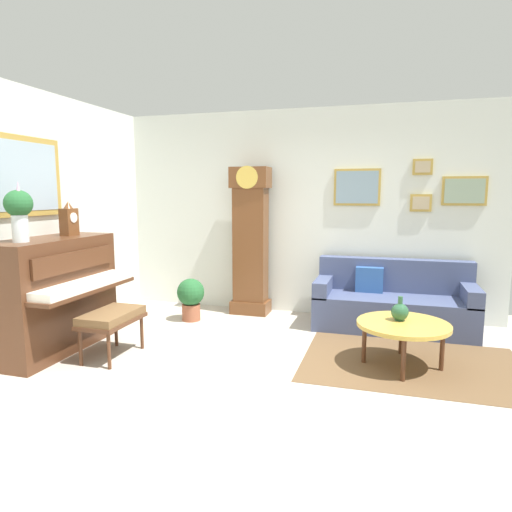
{
  "coord_description": "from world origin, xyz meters",
  "views": [
    {
      "loc": [
        1.15,
        -3.75,
        1.68
      ],
      "look_at": [
        -0.27,
        1.07,
        0.97
      ],
      "focal_mm": 31.45,
      "sensor_mm": 36.0,
      "label": 1
    }
  ],
  "objects_px": {
    "green_jug": "(400,312)",
    "couch": "(393,303)",
    "piano": "(54,294)",
    "coffee_table": "(403,326)",
    "mantel_clock": "(69,220)",
    "flower_vase": "(19,209)",
    "potted_plant": "(191,296)",
    "grandfather_clock": "(251,245)",
    "piano_bench": "(112,318)"
  },
  "relations": [
    {
      "from": "grandfather_clock",
      "to": "flower_vase",
      "type": "distance_m",
      "value": 2.92
    },
    {
      "from": "mantel_clock",
      "to": "potted_plant",
      "type": "bearing_deg",
      "value": 50.31
    },
    {
      "from": "flower_vase",
      "to": "mantel_clock",
      "type": "bearing_deg",
      "value": 89.96
    },
    {
      "from": "potted_plant",
      "to": "piano_bench",
      "type": "bearing_deg",
      "value": -98.46
    },
    {
      "from": "grandfather_clock",
      "to": "couch",
      "type": "height_order",
      "value": "grandfather_clock"
    },
    {
      "from": "piano",
      "to": "grandfather_clock",
      "type": "relative_size",
      "value": 0.71
    },
    {
      "from": "couch",
      "to": "flower_vase",
      "type": "distance_m",
      "value": 4.31
    },
    {
      "from": "piano_bench",
      "to": "potted_plant",
      "type": "relative_size",
      "value": 1.25
    },
    {
      "from": "piano",
      "to": "flower_vase",
      "type": "distance_m",
      "value": 0.99
    },
    {
      "from": "coffee_table",
      "to": "mantel_clock",
      "type": "distance_m",
      "value": 3.7
    },
    {
      "from": "piano",
      "to": "coffee_table",
      "type": "height_order",
      "value": "piano"
    },
    {
      "from": "couch",
      "to": "mantel_clock",
      "type": "height_order",
      "value": "mantel_clock"
    },
    {
      "from": "couch",
      "to": "green_jug",
      "type": "bearing_deg",
      "value": -87.75
    },
    {
      "from": "couch",
      "to": "piano_bench",
      "type": "bearing_deg",
      "value": -146.17
    },
    {
      "from": "mantel_clock",
      "to": "flower_vase",
      "type": "xyz_separation_m",
      "value": [
        -0.0,
        -0.69,
        0.14
      ]
    },
    {
      "from": "flower_vase",
      "to": "grandfather_clock",
      "type": "bearing_deg",
      "value": 56.51
    },
    {
      "from": "couch",
      "to": "flower_vase",
      "type": "xyz_separation_m",
      "value": [
        -3.49,
        -2.22,
        1.21
      ]
    },
    {
      "from": "piano",
      "to": "potted_plant",
      "type": "relative_size",
      "value": 2.57
    },
    {
      "from": "piano",
      "to": "mantel_clock",
      "type": "height_order",
      "value": "mantel_clock"
    },
    {
      "from": "coffee_table",
      "to": "green_jug",
      "type": "height_order",
      "value": "green_jug"
    },
    {
      "from": "coffee_table",
      "to": "grandfather_clock",
      "type": "bearing_deg",
      "value": 143.64
    },
    {
      "from": "piano",
      "to": "grandfather_clock",
      "type": "height_order",
      "value": "grandfather_clock"
    },
    {
      "from": "piano_bench",
      "to": "coffee_table",
      "type": "bearing_deg",
      "value": 11.1
    },
    {
      "from": "piano",
      "to": "piano_bench",
      "type": "bearing_deg",
      "value": -1.64
    },
    {
      "from": "grandfather_clock",
      "to": "flower_vase",
      "type": "xyz_separation_m",
      "value": [
        -1.58,
        -2.39,
        0.56
      ]
    },
    {
      "from": "flower_vase",
      "to": "green_jug",
      "type": "xyz_separation_m",
      "value": [
        3.53,
        1.0,
        -0.99
      ]
    },
    {
      "from": "piano_bench",
      "to": "mantel_clock",
      "type": "height_order",
      "value": "mantel_clock"
    },
    {
      "from": "piano_bench",
      "to": "couch",
      "type": "relative_size",
      "value": 0.37
    },
    {
      "from": "grandfather_clock",
      "to": "potted_plant",
      "type": "relative_size",
      "value": 3.62
    },
    {
      "from": "piano",
      "to": "couch",
      "type": "xyz_separation_m",
      "value": [
        3.49,
        1.84,
        -0.3
      ]
    },
    {
      "from": "couch",
      "to": "potted_plant",
      "type": "relative_size",
      "value": 3.39
    },
    {
      "from": "coffee_table",
      "to": "mantel_clock",
      "type": "relative_size",
      "value": 2.32
    },
    {
      "from": "couch",
      "to": "potted_plant",
      "type": "height_order",
      "value": "couch"
    },
    {
      "from": "grandfather_clock",
      "to": "couch",
      "type": "relative_size",
      "value": 1.07
    },
    {
      "from": "flower_vase",
      "to": "potted_plant",
      "type": "bearing_deg",
      "value": 62.85
    },
    {
      "from": "piano_bench",
      "to": "potted_plant",
      "type": "distance_m",
      "value": 1.47
    },
    {
      "from": "grandfather_clock",
      "to": "green_jug",
      "type": "height_order",
      "value": "grandfather_clock"
    },
    {
      "from": "piano",
      "to": "mantel_clock",
      "type": "relative_size",
      "value": 3.79
    },
    {
      "from": "flower_vase",
      "to": "potted_plant",
      "type": "height_order",
      "value": "flower_vase"
    },
    {
      "from": "couch",
      "to": "potted_plant",
      "type": "distance_m",
      "value": 2.59
    },
    {
      "from": "piano_bench",
      "to": "potted_plant",
      "type": "height_order",
      "value": "potted_plant"
    },
    {
      "from": "mantel_clock",
      "to": "piano_bench",
      "type": "bearing_deg",
      "value": -24.66
    },
    {
      "from": "green_jug",
      "to": "piano_bench",
      "type": "bearing_deg",
      "value": -167.38
    },
    {
      "from": "green_jug",
      "to": "grandfather_clock",
      "type": "bearing_deg",
      "value": 144.51
    },
    {
      "from": "couch",
      "to": "piano",
      "type": "bearing_deg",
      "value": -152.23
    },
    {
      "from": "piano_bench",
      "to": "coffee_table",
      "type": "xyz_separation_m",
      "value": [
        2.85,
        0.56,
        0.0
      ]
    },
    {
      "from": "grandfather_clock",
      "to": "piano_bench",
      "type": "bearing_deg",
      "value": -113.15
    },
    {
      "from": "piano",
      "to": "couch",
      "type": "height_order",
      "value": "piano"
    },
    {
      "from": "green_jug",
      "to": "couch",
      "type": "bearing_deg",
      "value": 92.25
    },
    {
      "from": "grandfather_clock",
      "to": "mantel_clock",
      "type": "relative_size",
      "value": 5.34
    }
  ]
}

